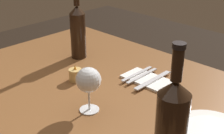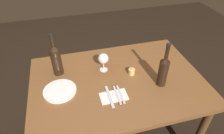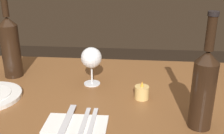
{
  "view_description": "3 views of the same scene",
  "coord_description": "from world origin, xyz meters",
  "px_view_note": "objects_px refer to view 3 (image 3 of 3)",
  "views": [
    {
      "loc": [
        0.76,
        -0.73,
        1.32
      ],
      "look_at": [
        0.06,
        -0.02,
        0.85
      ],
      "focal_mm": 50.97,
      "sensor_mm": 36.0,
      "label": 1
    },
    {
      "loc": [
        0.33,
        1.07,
        1.75
      ],
      "look_at": [
        0.03,
        -0.04,
        0.84
      ],
      "focal_mm": 31.58,
      "sensor_mm": 36.0,
      "label": 2
    },
    {
      "loc": [
        -0.1,
        0.86,
        1.21
      ],
      "look_at": [
        -0.01,
        -0.1,
        0.83
      ],
      "focal_mm": 44.0,
      "sensor_mm": 36.0,
      "label": 3
    }
  ],
  "objects_px": {
    "wine_glass_left": "(91,59)",
    "votive_candle": "(142,93)",
    "wine_bottle_second": "(10,46)",
    "folded_napkin": "(76,125)",
    "fork_outer": "(92,124)",
    "table_knife": "(66,122)",
    "wine_bottle": "(204,87)",
    "fork_inner": "(84,123)"
  },
  "relations": [
    {
      "from": "wine_glass_left",
      "to": "votive_candle",
      "type": "height_order",
      "value": "wine_glass_left"
    },
    {
      "from": "wine_glass_left",
      "to": "wine_bottle_second",
      "type": "bearing_deg",
      "value": -8.53
    },
    {
      "from": "votive_candle",
      "to": "folded_napkin",
      "type": "bearing_deg",
      "value": 44.79
    },
    {
      "from": "wine_bottle_second",
      "to": "fork_outer",
      "type": "distance_m",
      "value": 0.55
    },
    {
      "from": "fork_outer",
      "to": "table_knife",
      "type": "xyz_separation_m",
      "value": [
        0.08,
        -0.0,
        0.0
      ]
    },
    {
      "from": "fork_outer",
      "to": "wine_bottle",
      "type": "bearing_deg",
      "value": -173.82
    },
    {
      "from": "wine_glass_left",
      "to": "table_knife",
      "type": "xyz_separation_m",
      "value": [
        0.03,
        0.31,
        -0.1
      ]
    },
    {
      "from": "wine_bottle_second",
      "to": "fork_inner",
      "type": "height_order",
      "value": "wine_bottle_second"
    },
    {
      "from": "wine_bottle",
      "to": "fork_inner",
      "type": "distance_m",
      "value": 0.37
    },
    {
      "from": "votive_candle",
      "to": "table_knife",
      "type": "height_order",
      "value": "votive_candle"
    },
    {
      "from": "wine_glass_left",
      "to": "fork_outer",
      "type": "distance_m",
      "value": 0.33
    },
    {
      "from": "wine_glass_left",
      "to": "votive_candle",
      "type": "bearing_deg",
      "value": 151.77
    },
    {
      "from": "wine_bottle",
      "to": "votive_candle",
      "type": "height_order",
      "value": "wine_bottle"
    },
    {
      "from": "folded_napkin",
      "to": "table_knife",
      "type": "distance_m",
      "value": 0.03
    },
    {
      "from": "wine_bottle_second",
      "to": "fork_inner",
      "type": "bearing_deg",
      "value": 136.49
    },
    {
      "from": "wine_glass_left",
      "to": "fork_inner",
      "type": "distance_m",
      "value": 0.32
    },
    {
      "from": "votive_candle",
      "to": "fork_inner",
      "type": "height_order",
      "value": "votive_candle"
    },
    {
      "from": "wine_bottle_second",
      "to": "folded_napkin",
      "type": "distance_m",
      "value": 0.52
    },
    {
      "from": "folded_napkin",
      "to": "fork_outer",
      "type": "distance_m",
      "value": 0.05
    },
    {
      "from": "fork_inner",
      "to": "fork_outer",
      "type": "relative_size",
      "value": 1.0
    },
    {
      "from": "wine_glass_left",
      "to": "votive_candle",
      "type": "xyz_separation_m",
      "value": [
        -0.2,
        0.11,
        -0.09
      ]
    },
    {
      "from": "wine_glass_left",
      "to": "wine_bottle_second",
      "type": "distance_m",
      "value": 0.36
    },
    {
      "from": "folded_napkin",
      "to": "fork_outer",
      "type": "bearing_deg",
      "value": 180.0
    },
    {
      "from": "folded_napkin",
      "to": "fork_inner",
      "type": "xyz_separation_m",
      "value": [
        -0.03,
        0.0,
        0.01
      ]
    },
    {
      "from": "wine_bottle_second",
      "to": "votive_candle",
      "type": "bearing_deg",
      "value": 163.82
    },
    {
      "from": "votive_candle",
      "to": "table_knife",
      "type": "distance_m",
      "value": 0.3
    },
    {
      "from": "wine_bottle",
      "to": "folded_napkin",
      "type": "distance_m",
      "value": 0.39
    },
    {
      "from": "fork_inner",
      "to": "table_knife",
      "type": "bearing_deg",
      "value": -0.0
    },
    {
      "from": "fork_inner",
      "to": "fork_outer",
      "type": "distance_m",
      "value": 0.02
    },
    {
      "from": "folded_napkin",
      "to": "wine_glass_left",
      "type": "bearing_deg",
      "value": -89.9
    },
    {
      "from": "wine_bottle_second",
      "to": "votive_candle",
      "type": "distance_m",
      "value": 0.59
    },
    {
      "from": "wine_glass_left",
      "to": "fork_inner",
      "type": "relative_size",
      "value": 0.86
    },
    {
      "from": "wine_bottle",
      "to": "wine_bottle_second",
      "type": "bearing_deg",
      "value": -24.08
    },
    {
      "from": "fork_outer",
      "to": "fork_inner",
      "type": "bearing_deg",
      "value": 0.0
    },
    {
      "from": "fork_inner",
      "to": "fork_outer",
      "type": "xyz_separation_m",
      "value": [
        -0.02,
        0.0,
        0.0
      ]
    },
    {
      "from": "wine_bottle",
      "to": "wine_bottle_second",
      "type": "height_order",
      "value": "wine_bottle"
    },
    {
      "from": "wine_glass_left",
      "to": "fork_outer",
      "type": "bearing_deg",
      "value": 99.39
    },
    {
      "from": "votive_candle",
      "to": "table_knife",
      "type": "bearing_deg",
      "value": 40.79
    },
    {
      "from": "wine_glass_left",
      "to": "fork_inner",
      "type": "height_order",
      "value": "wine_glass_left"
    },
    {
      "from": "wine_bottle",
      "to": "folded_napkin",
      "type": "xyz_separation_m",
      "value": [
        0.37,
        0.03,
        -0.13
      ]
    },
    {
      "from": "wine_bottle",
      "to": "fork_inner",
      "type": "relative_size",
      "value": 1.93
    },
    {
      "from": "fork_outer",
      "to": "table_knife",
      "type": "distance_m",
      "value": 0.08
    }
  ]
}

